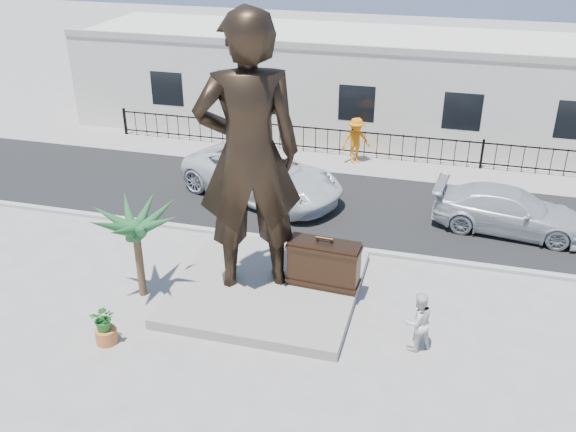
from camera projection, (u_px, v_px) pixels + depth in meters
The scene contains 16 objects.
ground at pixel (269, 324), 17.36m from camera, with size 100.00×100.00×0.00m, color #9E9991.
street at pixel (329, 201), 24.25m from camera, with size 40.00×7.00×0.01m, color black.
curb at pixel (308, 243), 21.21m from camera, with size 40.00×0.25×0.12m, color #A5A399.
far_sidewalk at pixel (348, 163), 27.70m from camera, with size 40.00×2.50×0.02m, color #9E9991.
plinth at pixel (267, 287), 18.70m from camera, with size 5.20×5.20×0.30m, color gray.
fence at pixel (352, 143), 28.12m from camera, with size 22.00×0.10×1.20m, color black.
building at pixel (369, 83), 31.01m from camera, with size 28.00×7.00×4.40m, color silver.
statue at pixel (248, 155), 17.04m from camera, with size 2.84×1.86×7.79m, color black.
suitcase at pixel (324, 264), 18.22m from camera, with size 2.02×0.64×1.42m, color #301F14.
tourist at pixel (418, 322), 16.08m from camera, with size 0.80×0.62×1.64m, color silver.
car_white at pixel (262, 175), 24.22m from camera, with size 2.95×6.39×1.78m, color silver.
car_silver at pixel (510, 211), 21.84m from camera, with size 2.08×5.11×1.48m, color #B4B7B9.
worker at pixel (356, 140), 27.30m from camera, with size 1.28×0.73×1.97m, color orange.
palm_tree at pixel (144, 294), 18.64m from camera, with size 1.80×1.80×3.20m, color #1B4C24, non-canonical shape.
planter at pixel (106, 336), 16.57m from camera, with size 0.56×0.56×0.40m, color #B96531.
shrub at pixel (104, 318), 16.32m from camera, with size 0.64×0.55×0.71m, color #226B24.
Camera 1 is at (4.20, -13.55, 10.44)m, focal length 40.00 mm.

